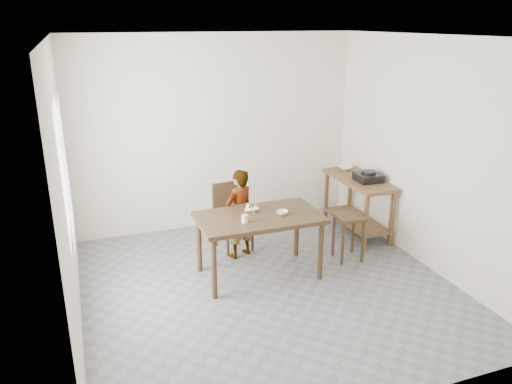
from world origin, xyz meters
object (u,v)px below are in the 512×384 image
object	(u,v)px
dining_chair	(234,217)
prep_counter	(357,206)
stool	(348,237)
child	(239,214)
dining_table	(259,246)

from	to	relation	value
dining_chair	prep_counter	bearing A→B (deg)	-12.20
stool	child	bearing A→B (deg)	156.57
prep_counter	dining_chair	size ratio (longest dim) A/B	1.39
dining_chair	stool	size ratio (longest dim) A/B	1.48
dining_chair	dining_table	bearing A→B (deg)	-95.29
dining_table	stool	size ratio (longest dim) A/B	2.41
dining_table	dining_chair	xyz separation A→B (m)	(-0.05, 0.80, 0.06)
prep_counter	stool	xyz separation A→B (m)	(-0.53, -0.68, -0.11)
prep_counter	dining_chair	distance (m)	1.77
dining_table	child	distance (m)	0.59
child	dining_chair	distance (m)	0.28
dining_table	child	xyz separation A→B (m)	(-0.05, 0.56, 0.20)
child	dining_chair	size ratio (longest dim) A/B	1.33
dining_chair	stool	xyz separation A→B (m)	(1.24, -0.78, -0.14)
child	dining_chair	xyz separation A→B (m)	(0.00, 0.24, -0.14)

